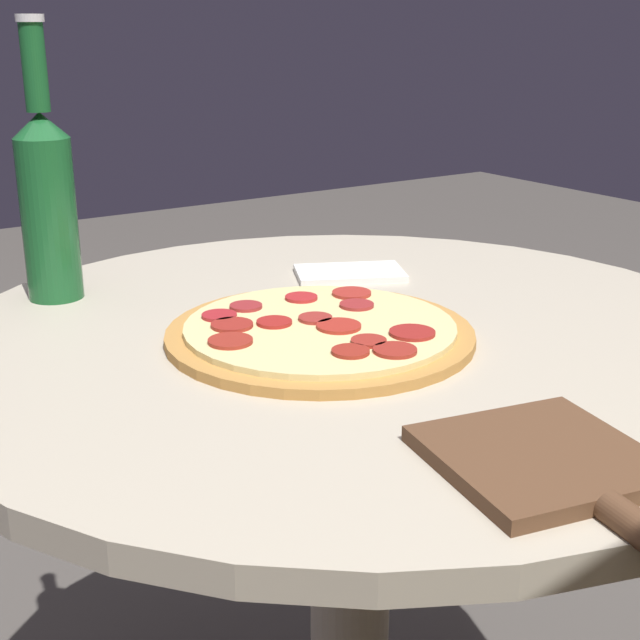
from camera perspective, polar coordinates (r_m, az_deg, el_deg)
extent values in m
cylinder|color=#B2A893|center=(1.08, 1.92, -19.16)|extent=(0.09, 0.09, 0.68)
cylinder|color=#B2A893|center=(0.91, 2.15, -1.32)|extent=(0.84, 0.84, 0.02)
cylinder|color=#B77F3D|center=(0.87, 0.00, -0.93)|extent=(0.30, 0.30, 0.01)
cylinder|color=beige|center=(0.87, 0.00, -0.44)|extent=(0.27, 0.27, 0.01)
cylinder|color=maroon|center=(0.80, 4.82, -1.94)|extent=(0.04, 0.04, 0.00)
cylinder|color=maroon|center=(0.92, -4.77, 0.88)|extent=(0.03, 0.03, 0.00)
cylinder|color=maroon|center=(0.87, -2.95, -0.14)|extent=(0.03, 0.03, 0.00)
cylinder|color=maroon|center=(0.88, -0.30, 0.11)|extent=(0.03, 0.03, 0.00)
cylinder|color=#AA2325|center=(0.95, -1.21, 1.45)|extent=(0.03, 0.03, 0.00)
cylinder|color=maroon|center=(0.82, -5.76, -1.34)|extent=(0.04, 0.04, 0.00)
cylinder|color=maroon|center=(0.84, 5.92, -0.81)|extent=(0.04, 0.04, 0.00)
cylinder|color=#A22126|center=(0.89, -6.46, 0.28)|extent=(0.04, 0.04, 0.00)
cylinder|color=#A22B23|center=(0.96, 2.04, 1.73)|extent=(0.04, 0.04, 0.00)
cylinder|color=maroon|center=(0.82, 3.14, -1.36)|extent=(0.03, 0.03, 0.00)
cylinder|color=maroon|center=(0.92, 2.36, 0.97)|extent=(0.04, 0.04, 0.00)
cylinder|color=#A4291F|center=(0.86, 1.21, -0.39)|extent=(0.04, 0.04, 0.00)
cylinder|color=maroon|center=(0.79, 1.96, -2.02)|extent=(0.03, 0.03, 0.00)
cylinder|color=maroon|center=(0.87, -5.66, -0.31)|extent=(0.04, 0.04, 0.00)
cylinder|color=#195628|center=(1.03, -16.93, 6.15)|extent=(0.06, 0.06, 0.18)
cone|color=#195628|center=(1.01, -17.48, 11.83)|extent=(0.06, 0.06, 0.03)
cylinder|color=#195628|center=(1.01, -17.81, 15.13)|extent=(0.03, 0.03, 0.09)
cylinder|color=silver|center=(1.01, -18.09, 17.91)|extent=(0.03, 0.03, 0.01)
cube|color=brown|center=(0.65, 13.89, -8.54)|extent=(0.17, 0.17, 0.01)
cube|color=white|center=(1.09, 1.92, 3.01)|extent=(0.15, 0.13, 0.01)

